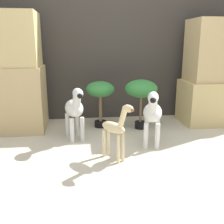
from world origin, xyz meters
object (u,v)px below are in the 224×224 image
at_px(giraffe_figurine, 116,128).
at_px(zebra_right, 152,113).
at_px(potted_palm_front, 141,90).
at_px(potted_palm_back, 100,92).
at_px(zebra_left, 75,109).

bearing_deg(giraffe_figurine, zebra_right, 35.26).
bearing_deg(zebra_right, potted_palm_front, 88.29).
height_order(zebra_right, potted_palm_back, zebra_right).
bearing_deg(zebra_right, giraffe_figurine, -144.74).
bearing_deg(zebra_right, potted_palm_back, 123.69).
distance_m(zebra_right, giraffe_figurine, 0.54).
relative_size(zebra_left, giraffe_figurine, 1.10).
height_order(giraffe_figurine, potted_palm_back, potted_palm_back).
xyz_separation_m(potted_palm_front, potted_palm_back, (-0.52, 0.13, -0.03)).
xyz_separation_m(zebra_right, potted_palm_back, (-0.50, 0.75, 0.10)).
height_order(potted_palm_front, potted_palm_back, potted_palm_front).
distance_m(zebra_right, potted_palm_back, 0.90).
distance_m(giraffe_figurine, potted_palm_back, 1.07).
height_order(zebra_left, potted_palm_front, potted_palm_front).
height_order(zebra_right, giraffe_figurine, zebra_right).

